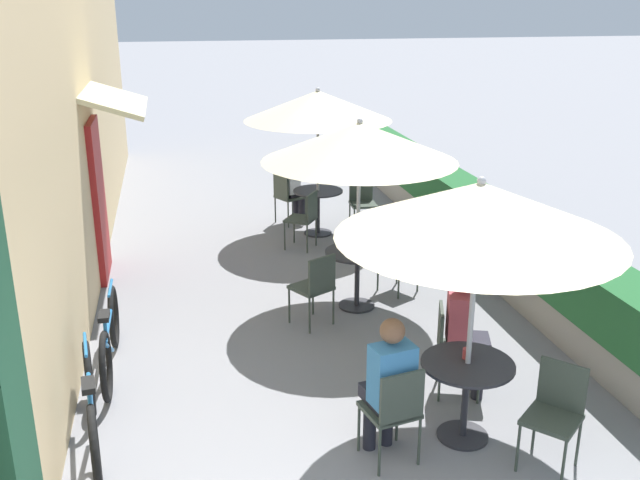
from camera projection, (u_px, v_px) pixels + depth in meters
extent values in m
cube|color=#D6B784|center=(83.00, 112.00, 9.65)|extent=(0.24, 14.27, 4.20)
cube|color=maroon|center=(99.00, 200.00, 9.36)|extent=(0.08, 0.96, 2.10)
cube|color=beige|center=(114.00, 100.00, 9.00)|extent=(0.78, 1.80, 0.30)
cube|color=gray|center=(447.00, 222.00, 11.20)|extent=(0.44, 13.27, 0.45)
cube|color=#235B2D|center=(448.00, 191.00, 11.04)|extent=(0.60, 12.61, 0.56)
cylinder|color=#28282D|center=(462.00, 435.00, 6.12)|extent=(0.44, 0.44, 0.02)
cylinder|color=#28282D|center=(465.00, 400.00, 6.01)|extent=(0.06, 0.06, 0.69)
cylinder|color=#28282D|center=(468.00, 364.00, 5.90)|extent=(0.78, 0.78, 0.02)
cylinder|color=#B7B7BC|center=(471.00, 320.00, 5.77)|extent=(0.04, 0.04, 2.20)
cone|color=beige|center=(479.00, 210.00, 5.47)|extent=(2.25, 2.25, 0.45)
sphere|color=#B7B7BC|center=(482.00, 181.00, 5.39)|extent=(0.07, 0.07, 0.07)
cube|color=#384238|center=(551.00, 420.00, 5.57)|extent=(0.56, 0.56, 0.04)
cube|color=#384238|center=(562.00, 386.00, 5.65)|extent=(0.28, 0.30, 0.42)
cylinder|color=#384238|center=(518.00, 447.00, 5.61)|extent=(0.02, 0.02, 0.45)
cylinder|color=#384238|center=(564.00, 464.00, 5.41)|extent=(0.02, 0.02, 0.45)
cylinder|color=#384238|center=(535.00, 426.00, 5.88)|extent=(0.02, 0.02, 0.45)
cylinder|color=#384238|center=(579.00, 441.00, 5.68)|extent=(0.02, 0.02, 0.45)
cube|color=#384238|center=(459.00, 350.00, 6.67)|extent=(0.51, 0.51, 0.04)
cube|color=#384238|center=(441.00, 329.00, 6.62)|extent=(0.15, 0.37, 0.42)
cylinder|color=#384238|center=(479.00, 382.00, 6.55)|extent=(0.02, 0.02, 0.45)
cylinder|color=#384238|center=(475.00, 363.00, 6.89)|extent=(0.02, 0.02, 0.45)
cylinder|color=#384238|center=(440.00, 380.00, 6.59)|extent=(0.02, 0.02, 0.45)
cylinder|color=#384238|center=(438.00, 361.00, 6.93)|extent=(0.02, 0.02, 0.45)
cylinder|color=#23232D|center=(478.00, 376.00, 6.64)|extent=(0.11, 0.11, 0.47)
cylinder|color=#23232D|center=(476.00, 367.00, 6.79)|extent=(0.11, 0.11, 0.47)
cube|color=#23232D|center=(470.00, 343.00, 6.63)|extent=(0.44, 0.40, 0.12)
cube|color=#AD424C|center=(459.00, 318.00, 6.56)|extent=(0.32, 0.39, 0.50)
sphere|color=#A87556|center=(464.00, 281.00, 6.44)|extent=(0.20, 0.20, 0.20)
cube|color=#384238|center=(390.00, 410.00, 5.70)|extent=(0.47, 0.47, 0.04)
cube|color=#384238|center=(402.00, 398.00, 5.48)|extent=(0.38, 0.11, 0.42)
cylinder|color=#384238|center=(397.00, 417.00, 6.00)|extent=(0.02, 0.02, 0.45)
cylinder|color=#384238|center=(359.00, 427.00, 5.86)|extent=(0.02, 0.02, 0.45)
cylinder|color=#384238|center=(419.00, 441.00, 5.69)|extent=(0.02, 0.02, 0.45)
cylinder|color=#384238|center=(380.00, 452.00, 5.55)|extent=(0.02, 0.02, 0.45)
cylinder|color=#23232D|center=(387.00, 419.00, 5.96)|extent=(0.11, 0.11, 0.47)
cylinder|color=#23232D|center=(370.00, 423.00, 5.90)|extent=(0.11, 0.11, 0.47)
cube|color=#23232D|center=(384.00, 396.00, 5.76)|extent=(0.37, 0.41, 0.12)
cube|color=teal|center=(392.00, 375.00, 5.58)|extent=(0.38, 0.28, 0.50)
sphere|color=brown|center=(392.00, 331.00, 5.48)|extent=(0.20, 0.20, 0.20)
cylinder|color=#B73D3D|center=(467.00, 353.00, 5.95)|extent=(0.07, 0.07, 0.09)
cylinder|color=#28282D|center=(357.00, 305.00, 8.70)|extent=(0.44, 0.44, 0.02)
cylinder|color=#28282D|center=(357.00, 279.00, 8.58)|extent=(0.06, 0.06, 0.69)
cylinder|color=#28282D|center=(358.00, 252.00, 8.47)|extent=(0.78, 0.78, 0.02)
cylinder|color=#B7B7BC|center=(358.00, 220.00, 8.34)|extent=(0.04, 0.04, 2.20)
cone|color=beige|center=(360.00, 142.00, 8.04)|extent=(2.25, 2.25, 0.45)
sphere|color=#B7B7BC|center=(360.00, 121.00, 7.97)|extent=(0.07, 0.07, 0.07)
cube|color=#384238|center=(399.00, 258.00, 9.01)|extent=(0.54, 0.54, 0.04)
cube|color=#384238|center=(388.00, 239.00, 9.07)|extent=(0.35, 0.21, 0.42)
cylinder|color=#384238|center=(399.00, 282.00, 8.84)|extent=(0.02, 0.02, 0.45)
cylinder|color=#384238|center=(418.00, 275.00, 9.07)|extent=(0.02, 0.02, 0.45)
cylinder|color=#384238|center=(378.00, 274.00, 9.10)|extent=(0.02, 0.02, 0.45)
cylinder|color=#384238|center=(397.00, 267.00, 9.32)|extent=(0.02, 0.02, 0.45)
cube|color=#384238|center=(311.00, 288.00, 8.10)|extent=(0.54, 0.54, 0.04)
cube|color=#384238|center=(322.00, 275.00, 7.90)|extent=(0.35, 0.21, 0.42)
cylinder|color=#384238|center=(313.00, 297.00, 8.41)|extent=(0.02, 0.02, 0.45)
cylinder|color=#384238|center=(289.00, 305.00, 8.19)|extent=(0.02, 0.02, 0.45)
cylinder|color=#384238|center=(333.00, 306.00, 8.16)|extent=(0.02, 0.02, 0.45)
cylinder|color=#384238|center=(310.00, 315.00, 7.93)|extent=(0.02, 0.02, 0.45)
cylinder|color=#232328|center=(369.00, 249.00, 8.43)|extent=(0.07, 0.07, 0.09)
cylinder|color=#28282D|center=(318.00, 233.00, 11.36)|extent=(0.44, 0.44, 0.02)
cylinder|color=#28282D|center=(318.00, 212.00, 11.25)|extent=(0.06, 0.06, 0.69)
cylinder|color=#28282D|center=(318.00, 191.00, 11.14)|extent=(0.78, 0.78, 0.02)
cylinder|color=#B7B7BC|center=(318.00, 166.00, 11.01)|extent=(0.04, 0.04, 2.20)
cone|color=beige|center=(318.00, 106.00, 10.71)|extent=(2.25, 2.25, 0.45)
sphere|color=#B7B7BC|center=(318.00, 90.00, 10.63)|extent=(0.07, 0.07, 0.07)
cube|color=#384238|center=(363.00, 204.00, 11.33)|extent=(0.42, 0.42, 0.04)
cube|color=#384238|center=(361.00, 189.00, 11.43)|extent=(0.38, 0.05, 0.42)
cylinder|color=#384238|center=(354.00, 222.00, 11.21)|extent=(0.02, 0.02, 0.45)
cylinder|color=#384238|center=(377.00, 221.00, 11.26)|extent=(0.02, 0.02, 0.45)
cylinder|color=#384238|center=(350.00, 215.00, 11.54)|extent=(0.02, 0.02, 0.45)
cylinder|color=#384238|center=(371.00, 214.00, 11.60)|extent=(0.02, 0.02, 0.45)
cube|color=#384238|center=(290.00, 197.00, 11.76)|extent=(0.54, 0.54, 0.04)
cube|color=#384238|center=(281.00, 186.00, 11.58)|extent=(0.20, 0.35, 0.42)
cylinder|color=#384238|center=(306.00, 210.00, 11.80)|extent=(0.02, 0.02, 0.45)
cylinder|color=#384238|center=(293.00, 206.00, 12.07)|extent=(0.02, 0.02, 0.45)
cylinder|color=#384238|center=(288.00, 214.00, 11.59)|extent=(0.02, 0.02, 0.45)
cylinder|color=#384238|center=(275.00, 209.00, 11.85)|extent=(0.02, 0.02, 0.45)
cylinder|color=#23232D|center=(302.00, 208.00, 11.87)|extent=(0.11, 0.11, 0.47)
cylinder|color=#23232D|center=(296.00, 206.00, 11.99)|extent=(0.11, 0.11, 0.47)
cube|color=#23232D|center=(295.00, 191.00, 11.78)|extent=(0.46, 0.43, 0.12)
cube|color=white|center=(289.00, 178.00, 11.64)|extent=(0.35, 0.40, 0.50)
sphere|color=beige|center=(290.00, 155.00, 11.53)|extent=(0.20, 0.20, 0.20)
cube|color=#384238|center=(300.00, 219.00, 10.57)|extent=(0.55, 0.55, 0.04)
cube|color=#384238|center=(312.00, 207.00, 10.44)|extent=(0.23, 0.34, 0.42)
cylinder|color=#384238|center=(294.00, 229.00, 10.87)|extent=(0.02, 0.02, 0.45)
cylinder|color=#384238|center=(285.00, 236.00, 10.55)|extent=(0.02, 0.02, 0.45)
cylinder|color=#384238|center=(316.00, 231.00, 10.75)|extent=(0.02, 0.02, 0.45)
cylinder|color=#384238|center=(307.00, 239.00, 10.43)|extent=(0.02, 0.02, 0.45)
torus|color=black|center=(89.00, 379.00, 6.38)|extent=(0.15, 0.69, 0.69)
torus|color=black|center=(95.00, 450.00, 5.38)|extent=(0.15, 0.69, 0.69)
cylinder|color=#236BA8|center=(90.00, 391.00, 5.82)|extent=(0.15, 0.87, 0.04)
cylinder|color=#236BA8|center=(93.00, 422.00, 5.70)|extent=(0.12, 0.64, 0.42)
cylinder|color=#236BA8|center=(90.00, 399.00, 5.51)|extent=(0.04, 0.04, 0.24)
cube|color=black|center=(88.00, 385.00, 5.47)|extent=(0.13, 0.23, 0.05)
cylinder|color=#236BA8|center=(85.00, 345.00, 6.22)|extent=(0.09, 0.46, 0.03)
torus|color=black|center=(114.00, 316.00, 7.64)|extent=(0.06, 0.67, 0.67)
torus|color=black|center=(106.00, 366.00, 6.61)|extent=(0.06, 0.67, 0.67)
cylinder|color=#236BA8|center=(108.00, 323.00, 7.06)|extent=(0.04, 0.87, 0.04)
cylinder|color=#236BA8|center=(109.00, 347.00, 6.94)|extent=(0.04, 0.64, 0.42)
cylinder|color=#236BA8|center=(105.00, 327.00, 6.75)|extent=(0.04, 0.04, 0.23)
cube|color=black|center=(104.00, 316.00, 6.71)|extent=(0.10, 0.22, 0.05)
cylinder|color=#236BA8|center=(110.00, 288.00, 7.49)|extent=(0.03, 0.46, 0.03)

